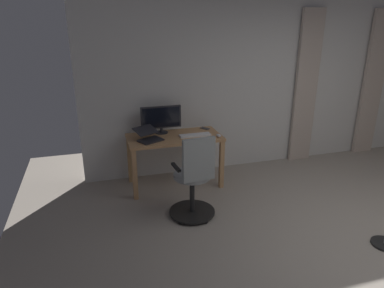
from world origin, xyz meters
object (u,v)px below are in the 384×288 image
(desk, at_px, (175,143))
(computer_mouse, at_px, (219,135))
(computer_monitor, at_px, (161,118))
(laptop, at_px, (149,136))
(office_chair, at_px, (194,181))
(computer_keyboard, at_px, (195,135))
(cell_phone_face_up, at_px, (205,128))

(desk, distance_m, computer_mouse, 0.62)
(computer_mouse, bearing_deg, computer_monitor, -28.65)
(desk, bearing_deg, computer_monitor, -54.14)
(computer_monitor, relative_size, computer_mouse, 5.70)
(laptop, distance_m, computer_mouse, 0.96)
(desk, relative_size, office_chair, 1.22)
(computer_keyboard, distance_m, cell_phone_face_up, 0.37)
(computer_mouse, bearing_deg, laptop, -7.77)
(desk, xyz_separation_m, computer_keyboard, (-0.28, 0.08, 0.12))
(computer_keyboard, height_order, computer_mouse, computer_mouse)
(office_chair, relative_size, cell_phone_face_up, 7.31)
(office_chair, relative_size, computer_monitor, 1.85)
(computer_monitor, xyz_separation_m, computer_keyboard, (-0.42, 0.27, -0.20))
(computer_keyboard, bearing_deg, office_chair, 72.43)
(office_chair, xyz_separation_m, cell_phone_face_up, (-0.51, -1.13, 0.26))
(office_chair, distance_m, computer_mouse, 0.97)
(laptop, distance_m, cell_phone_face_up, 0.92)
(desk, height_order, office_chair, office_chair)
(desk, distance_m, office_chair, 0.94)
(computer_monitor, bearing_deg, computer_keyboard, 146.87)
(computer_monitor, distance_m, computer_keyboard, 0.54)
(office_chair, bearing_deg, laptop, 108.36)
(cell_phone_face_up, bearing_deg, computer_keyboard, 16.27)
(office_chair, relative_size, computer_keyboard, 2.42)
(office_chair, bearing_deg, computer_keyboard, 67.22)
(computer_keyboard, relative_size, cell_phone_face_up, 3.02)
(cell_phone_face_up, bearing_deg, desk, -11.77)
(desk, bearing_deg, cell_phone_face_up, -158.48)
(computer_monitor, bearing_deg, computer_mouse, 151.35)
(computer_keyboard, bearing_deg, computer_monitor, -33.13)
(office_chair, distance_m, cell_phone_face_up, 1.27)
(laptop, relative_size, computer_mouse, 4.20)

